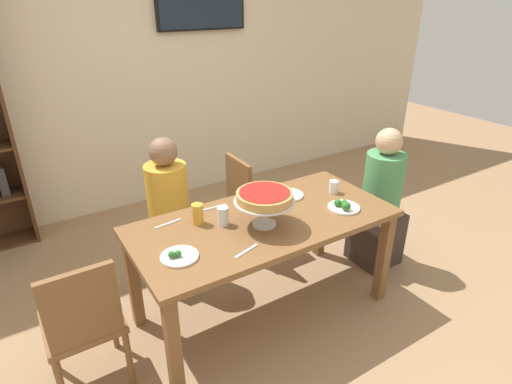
# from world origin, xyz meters

# --- Properties ---
(ground_plane) EXTENTS (12.00, 12.00, 0.00)m
(ground_plane) POSITION_xyz_m (0.00, 0.00, 0.00)
(ground_plane) COLOR #9E7A56
(rear_partition) EXTENTS (8.00, 0.12, 2.80)m
(rear_partition) POSITION_xyz_m (0.00, 2.20, 1.40)
(rear_partition) COLOR beige
(rear_partition) RESTS_ON ground_plane
(dining_table) EXTENTS (1.70, 0.80, 0.74)m
(dining_table) POSITION_xyz_m (0.00, 0.00, 0.65)
(dining_table) COLOR brown
(dining_table) RESTS_ON ground_plane
(television) EXTENTS (0.93, 0.05, 0.55)m
(television) POSITION_xyz_m (0.63, 2.11, 1.98)
(television) COLOR black
(diner_head_east) EXTENTS (0.34, 0.34, 1.15)m
(diner_head_east) POSITION_xyz_m (1.12, 0.03, 0.49)
(diner_head_east) COLOR #382D28
(diner_head_east) RESTS_ON ground_plane
(diner_far_left) EXTENTS (0.34, 0.34, 1.15)m
(diner_far_left) POSITION_xyz_m (-0.38, 0.71, 0.49)
(diner_far_left) COLOR #382D28
(diner_far_left) RESTS_ON ground_plane
(chair_far_right) EXTENTS (0.40, 0.40, 0.87)m
(chair_far_right) POSITION_xyz_m (0.33, 0.71, 0.49)
(chair_far_right) COLOR brown
(chair_far_right) RESTS_ON ground_plane
(chair_head_west) EXTENTS (0.40, 0.40, 0.87)m
(chair_head_west) POSITION_xyz_m (-1.16, -0.04, 0.49)
(chair_head_west) COLOR brown
(chair_head_west) RESTS_ON ground_plane
(deep_dish_pizza_stand) EXTENTS (0.38, 0.38, 0.23)m
(deep_dish_pizza_stand) POSITION_xyz_m (-0.04, -0.06, 0.93)
(deep_dish_pizza_stand) COLOR silver
(deep_dish_pizza_stand) RESTS_ON dining_table
(salad_plate_near_diner) EXTENTS (0.21, 0.21, 0.06)m
(salad_plate_near_diner) POSITION_xyz_m (0.33, 0.19, 0.75)
(salad_plate_near_diner) COLOR white
(salad_plate_near_diner) RESTS_ON dining_table
(salad_plate_far_diner) EXTENTS (0.21, 0.21, 0.07)m
(salad_plate_far_diner) POSITION_xyz_m (0.52, -0.17, 0.76)
(salad_plate_far_diner) COLOR white
(salad_plate_far_diner) RESTS_ON dining_table
(salad_plate_spare) EXTENTS (0.21, 0.21, 0.05)m
(salad_plate_spare) POSITION_xyz_m (-0.63, -0.11, 0.75)
(salad_plate_spare) COLOR white
(salad_plate_spare) RESTS_ON dining_table
(beer_glass_amber_tall) EXTENTS (0.07, 0.07, 0.13)m
(beer_glass_amber_tall) POSITION_xyz_m (-0.38, 0.17, 0.81)
(beer_glass_amber_tall) COLOR gold
(beer_glass_amber_tall) RESTS_ON dining_table
(water_glass_clear_near) EXTENTS (0.07, 0.07, 0.09)m
(water_glass_clear_near) POSITION_xyz_m (0.63, 0.06, 0.79)
(water_glass_clear_near) COLOR white
(water_glass_clear_near) RESTS_ON dining_table
(water_glass_clear_far) EXTENTS (0.07, 0.07, 0.12)m
(water_glass_clear_far) POSITION_xyz_m (-0.25, 0.08, 0.80)
(water_glass_clear_far) COLOR white
(water_glass_clear_far) RESTS_ON dining_table
(cutlery_fork_near) EXTENTS (0.18, 0.02, 0.00)m
(cutlery_fork_near) POSITION_xyz_m (-0.20, 0.31, 0.74)
(cutlery_fork_near) COLOR silver
(cutlery_fork_near) RESTS_ON dining_table
(cutlery_knife_near) EXTENTS (0.18, 0.07, 0.00)m
(cutlery_knife_near) POSITION_xyz_m (-0.29, -0.26, 0.74)
(cutlery_knife_near) COLOR silver
(cutlery_knife_near) RESTS_ON dining_table
(cutlery_fork_far) EXTENTS (0.18, 0.04, 0.00)m
(cutlery_fork_far) POSITION_xyz_m (-0.55, 0.27, 0.74)
(cutlery_fork_far) COLOR silver
(cutlery_fork_far) RESTS_ON dining_table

